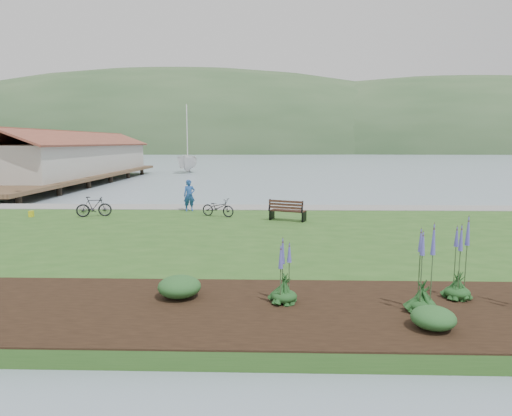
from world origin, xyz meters
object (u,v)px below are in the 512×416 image
(sailboat, at_px, (188,173))
(park_bench, at_px, (287,210))
(bicycle_a, at_px, (218,207))
(person, at_px, (189,193))

(sailboat, bearing_deg, park_bench, -76.30)
(bicycle_a, xyz_separation_m, sailboat, (-8.72, 40.18, -0.88))
(person, xyz_separation_m, sailboat, (-6.90, 38.32, -1.44))
(park_bench, relative_size, bicycle_a, 1.04)
(park_bench, relative_size, sailboat, 0.06)
(person, bearing_deg, park_bench, -49.75)
(person, bearing_deg, sailboat, 80.42)
(person, relative_size, bicycle_a, 1.14)
(park_bench, xyz_separation_m, bicycle_a, (-3.56, 1.24, -0.06))
(person, xyz_separation_m, bicycle_a, (1.82, -1.86, -0.56))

